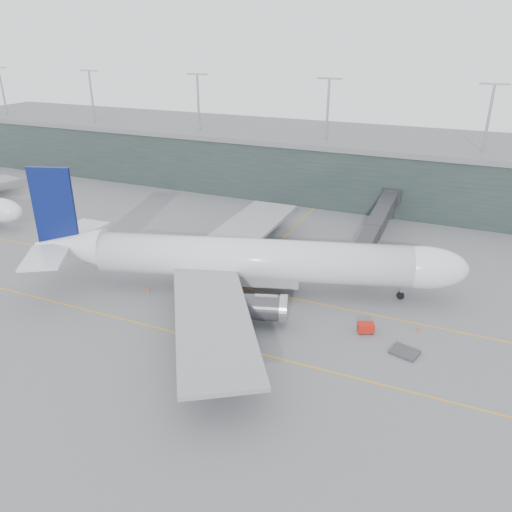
% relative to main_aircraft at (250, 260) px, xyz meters
% --- Properties ---
extents(ground, '(320.00, 320.00, 0.00)m').
position_rel_main_aircraft_xyz_m(ground, '(-8.05, 4.27, -5.51)').
color(ground, '#5D5D63').
rests_on(ground, ground).
extents(taxiline_a, '(160.00, 0.25, 0.02)m').
position_rel_main_aircraft_xyz_m(taxiline_a, '(-8.05, 0.27, -5.50)').
color(taxiline_a, orange).
rests_on(taxiline_a, ground).
extents(taxiline_b, '(160.00, 0.25, 0.02)m').
position_rel_main_aircraft_xyz_m(taxiline_b, '(-8.05, -15.73, -5.50)').
color(taxiline_b, orange).
rests_on(taxiline_b, ground).
extents(taxiline_lead_main, '(0.25, 60.00, 0.02)m').
position_rel_main_aircraft_xyz_m(taxiline_lead_main, '(-3.05, 24.27, -5.50)').
color(taxiline_lead_main, orange).
rests_on(taxiline_lead_main, ground).
extents(taxiline_lead_adj, '(0.25, 60.00, 0.02)m').
position_rel_main_aircraft_xyz_m(taxiline_lead_adj, '(-83.05, 24.27, -5.50)').
color(taxiline_lead_adj, orange).
rests_on(taxiline_lead_adj, ground).
extents(terminal, '(240.00, 36.00, 29.00)m').
position_rel_main_aircraft_xyz_m(terminal, '(-8.05, 62.27, 2.10)').
color(terminal, '#1F2A29').
rests_on(terminal, ground).
extents(main_aircraft, '(68.76, 63.24, 19.65)m').
position_rel_main_aircraft_xyz_m(main_aircraft, '(0.00, 0.00, 0.00)').
color(main_aircraft, silver).
rests_on(main_aircraft, ground).
extents(jet_bridge, '(4.85, 46.42, 7.07)m').
position_rel_main_aircraft_xyz_m(jet_bridge, '(15.43, 28.96, -0.22)').
color(jet_bridge, '#29292D').
rests_on(jet_bridge, ground).
extents(gse_cart, '(2.61, 2.18, 1.52)m').
position_rel_main_aircraft_xyz_m(gse_cart, '(20.13, -5.08, -4.67)').
color(gse_cart, '#B1180C').
rests_on(gse_cart, ground).
extents(baggage_dolly, '(4.05, 3.56, 0.34)m').
position_rel_main_aircraft_xyz_m(baggage_dolly, '(25.94, -8.01, -5.31)').
color(baggage_dolly, '#333438').
rests_on(baggage_dolly, ground).
extents(uld_a, '(2.00, 1.67, 1.69)m').
position_rel_main_aircraft_xyz_m(uld_a, '(-12.41, 13.75, -4.63)').
color(uld_a, '#38393E').
rests_on(uld_a, ground).
extents(uld_b, '(2.62, 2.39, 1.93)m').
position_rel_main_aircraft_xyz_m(uld_b, '(-9.04, 14.83, -4.50)').
color(uld_b, '#38393E').
rests_on(uld_b, ground).
extents(uld_c, '(2.56, 2.29, 1.93)m').
position_rel_main_aircraft_xyz_m(uld_c, '(-8.32, 14.78, -4.50)').
color(uld_c, '#38393E').
rests_on(uld_c, ground).
extents(cone_nose, '(0.40, 0.40, 0.63)m').
position_rel_main_aircraft_xyz_m(cone_nose, '(26.89, -1.82, -5.20)').
color(cone_nose, red).
rests_on(cone_nose, ground).
extents(cone_wing_stbd, '(0.48, 0.48, 0.76)m').
position_rel_main_aircraft_xyz_m(cone_wing_stbd, '(2.21, -15.98, -5.14)').
color(cone_wing_stbd, '#CD590B').
rests_on(cone_wing_stbd, ground).
extents(cone_wing_port, '(0.40, 0.40, 0.63)m').
position_rel_main_aircraft_xyz_m(cone_wing_port, '(3.04, 16.26, -5.20)').
color(cone_wing_port, '#D3480B').
rests_on(cone_wing_port, ground).
extents(cone_tail, '(0.51, 0.51, 0.80)m').
position_rel_main_aircraft_xyz_m(cone_tail, '(-15.03, -6.86, -5.11)').
color(cone_tail, '#E53E0C').
rests_on(cone_tail, ground).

